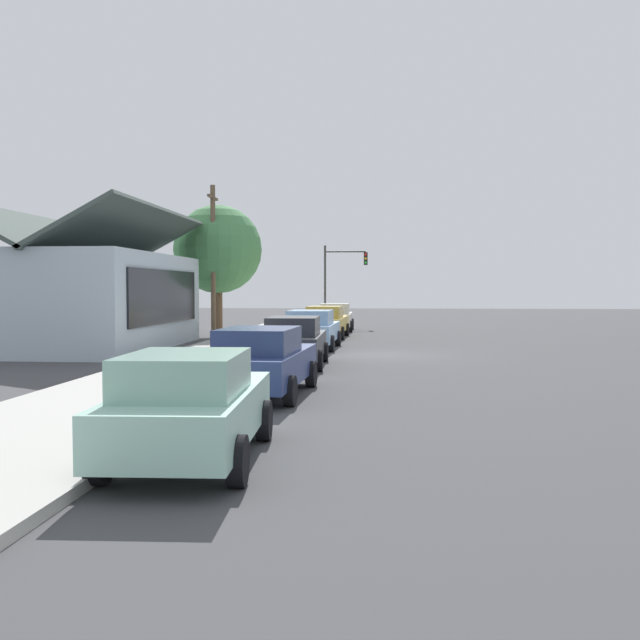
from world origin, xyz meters
The scene contains 13 objects.
ground_plane centered at (0.00, 0.00, 0.00)m, with size 120.00×120.00×0.00m, color #424244.
sidewalk_curb centered at (0.00, 5.60, 0.08)m, with size 60.00×4.20×0.16m, color #B2AFA8.
car_seafoam centered at (-16.55, 2.65, 0.81)m, with size 4.45×2.12×1.59m.
car_navy centered at (-10.29, 2.67, 0.82)m, with size 4.85×2.19×1.59m.
car_charcoal centered at (-4.12, 2.69, 0.81)m, with size 4.72×2.01×1.59m.
car_skyblue centered at (2.40, 2.80, 0.82)m, with size 4.84×2.20×1.59m.
car_mustard centered at (8.82, 2.73, 0.82)m, with size 4.92×2.15×1.59m.
car_ivory centered at (14.70, 2.63, 0.81)m, with size 4.56×2.07×1.59m.
storefront_building centered at (2.02, 11.98, 2.08)m, with size 11.50×6.73×5.72m.
shade_tree centered at (9.78, 8.38, 4.46)m, with size 4.54×4.54×6.75m.
traffic_light_main centered at (19.21, 2.54, 3.49)m, with size 0.37×2.79×5.20m.
utility_pole_wooden centered at (8.00, 8.20, 3.93)m, with size 1.80×0.24×7.50m.
fire_hydrant_red centered at (4.47, 4.20, 0.50)m, with size 0.22×0.22×0.71m.
Camera 1 is at (-26.46, -0.08, 2.49)m, focal length 40.12 mm.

